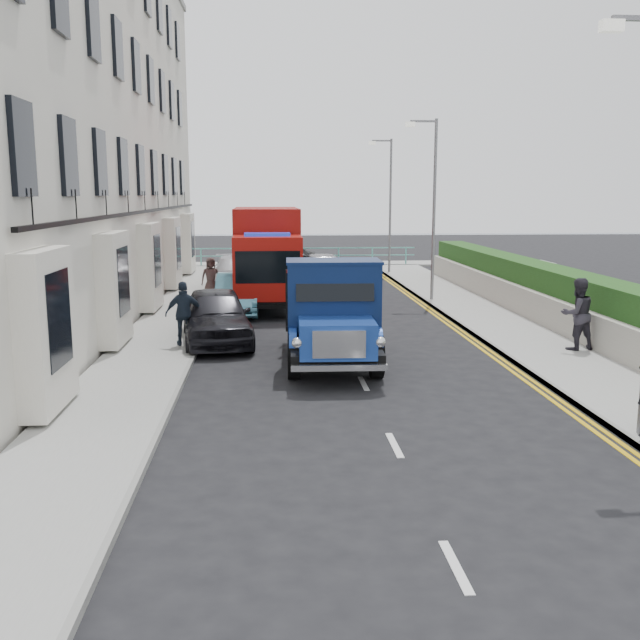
{
  "coord_description": "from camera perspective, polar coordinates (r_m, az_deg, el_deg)",
  "views": [
    {
      "loc": [
        -2.09,
        -13.38,
        4.2
      ],
      "look_at": [
        -0.95,
        2.36,
        1.4
      ],
      "focal_mm": 40.0,
      "sensor_mm": 36.0,
      "label": 1
    }
  ],
  "objects": [
    {
      "name": "parked_car_mid",
      "position": [
        25.5,
        -6.58,
        2.1
      ],
      "size": [
        1.53,
        4.26,
        1.4
      ],
      "primitive_type": "imported",
      "rotation": [
        0.0,
        0.0,
        -0.01
      ],
      "color": "#58A3BD",
      "rests_on": "ground"
    },
    {
      "name": "sea_plane",
      "position": [
        73.53,
        -2.51,
        6.77
      ],
      "size": [
        120.0,
        120.0,
        0.0
      ],
      "primitive_type": "plane",
      "color": "slate",
      "rests_on": "ground"
    },
    {
      "name": "pavement_west",
      "position": [
        22.97,
        -11.84,
        -0.54
      ],
      "size": [
        2.4,
        38.0,
        0.12
      ],
      "primitive_type": "cube",
      "color": "gray",
      "rests_on": "ground"
    },
    {
      "name": "pedestrian_west_far",
      "position": [
        28.73,
        -8.73,
        3.38
      ],
      "size": [
        0.86,
        0.64,
        1.6
      ],
      "primitive_type": "imported",
      "rotation": [
        0.0,
        0.0,
        0.19
      ],
      "color": "#443331",
      "rests_on": "pavement_west"
    },
    {
      "name": "seafront_car_right",
      "position": [
        33.66,
        0.31,
        4.16
      ],
      "size": [
        2.14,
        4.5,
        1.49
      ],
      "primitive_type": "imported",
      "rotation": [
        0.0,
        0.0,
        0.09
      ],
      "color": "#A4A3A8",
      "rests_on": "ground"
    },
    {
      "name": "parked_car_front",
      "position": [
        20.44,
        -8.31,
        0.34
      ],
      "size": [
        2.44,
        4.81,
        1.57
      ],
      "primitive_type": "imported",
      "rotation": [
        0.0,
        0.0,
        0.13
      ],
      "color": "black",
      "rests_on": "ground"
    },
    {
      "name": "lamp_mid",
      "position": [
        28.09,
        8.89,
        9.53
      ],
      "size": [
        1.23,
        0.18,
        7.0
      ],
      "color": "slate",
      "rests_on": "ground"
    },
    {
      "name": "pedestrian_west_near",
      "position": [
        19.71,
        -10.81,
        0.52
      ],
      "size": [
        1.1,
        0.65,
        1.75
      ],
      "primitive_type": "imported",
      "rotation": [
        0.0,
        0.0,
        3.37
      ],
      "color": "#1C2532",
      "rests_on": "pavement_west"
    },
    {
      "name": "bedford_lorry",
      "position": [
        17.16,
        1.03,
        0.02
      ],
      "size": [
        2.35,
        5.62,
        2.62
      ],
      "rotation": [
        0.0,
        0.0,
        -0.03
      ],
      "color": "black",
      "rests_on": "ground"
    },
    {
      "name": "red_lorry",
      "position": [
        27.11,
        -4.28,
        5.27
      ],
      "size": [
        2.46,
        7.02,
        3.67
      ],
      "rotation": [
        0.0,
        0.0,
        0.01
      ],
      "color": "black",
      "rests_on": "ground"
    },
    {
      "name": "pavement_east",
      "position": [
        23.93,
        13.92,
        -0.2
      ],
      "size": [
        2.6,
        38.0,
        0.12
      ],
      "primitive_type": "cube",
      "color": "gray",
      "rests_on": "ground"
    },
    {
      "name": "terrace_west",
      "position": [
        27.56,
        -20.42,
        15.63
      ],
      "size": [
        6.31,
        30.2,
        14.25
      ],
      "color": "silver",
      "rests_on": "ground"
    },
    {
      "name": "seafront_railing",
      "position": [
        41.79,
        -1.25,
        5.09
      ],
      "size": [
        13.0,
        0.08,
        1.11
      ],
      "color": "#59B2A5",
      "rests_on": "ground"
    },
    {
      "name": "pedestrian_east_far",
      "position": [
        19.98,
        19.89,
        0.46
      ],
      "size": [
        1.04,
        0.88,
        1.91
      ],
      "primitive_type": "imported",
      "rotation": [
        0.0,
        0.0,
        3.32
      ],
      "color": "#2B2730",
      "rests_on": "pavement_east"
    },
    {
      "name": "parked_car_rear",
      "position": [
        31.42,
        -6.87,
        3.68
      ],
      "size": [
        2.22,
        5.2,
        1.49
      ],
      "primitive_type": "imported",
      "rotation": [
        0.0,
        0.0,
        0.02
      ],
      "color": "silver",
      "rests_on": "ground"
    },
    {
      "name": "ground",
      "position": [
        14.18,
        4.56,
        -7.2
      ],
      "size": [
        120.0,
        120.0,
        0.0
      ],
      "primitive_type": "plane",
      "color": "black",
      "rests_on": "ground"
    },
    {
      "name": "lamp_far",
      "position": [
        37.9,
        5.47,
        9.71
      ],
      "size": [
        1.23,
        0.18,
        7.0
      ],
      "color": "slate",
      "rests_on": "ground"
    },
    {
      "name": "promenade",
      "position": [
        42.63,
        -1.3,
        4.48
      ],
      "size": [
        30.0,
        2.5,
        0.12
      ],
      "primitive_type": "cube",
      "color": "gray",
      "rests_on": "ground"
    },
    {
      "name": "garden_east",
      "position": [
        24.46,
        18.27,
        1.79
      ],
      "size": [
        1.45,
        28.0,
        1.75
      ],
      "color": "#B2AD9E",
      "rests_on": "ground"
    },
    {
      "name": "seafront_car_left",
      "position": [
        39.83,
        -3.26,
        5.08
      ],
      "size": [
        4.48,
        5.96,
        1.5
      ],
      "primitive_type": "imported",
      "rotation": [
        0.0,
        0.0,
        3.56
      ],
      "color": "black",
      "rests_on": "ground"
    }
  ]
}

